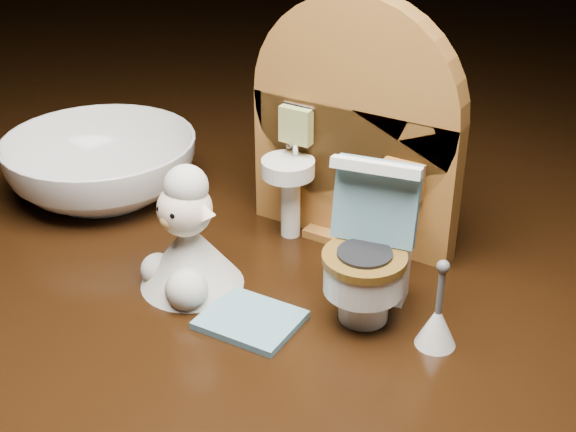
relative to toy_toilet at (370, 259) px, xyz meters
The scene contains 6 objects.
backdrop_panel 0.09m from the toy_toilet, 124.28° to the left, with size 0.13×0.05×0.15m.
toy_toilet is the anchor object (origin of this frame).
bath_mat 0.07m from the toy_toilet, 137.65° to the right, with size 0.05×0.04×0.00m, color #5E8D9E.
toilet_brush 0.05m from the toy_toilet, 12.87° to the right, with size 0.02×0.02×0.05m.
plush_lamb 0.10m from the toy_toilet, 162.46° to the right, with size 0.06×0.06×0.08m.
ceramic_bowl 0.22m from the toy_toilet, behind, with size 0.13×0.13×0.04m, color white.
Camera 1 is at (0.19, -0.33, 0.25)m, focal length 50.00 mm.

